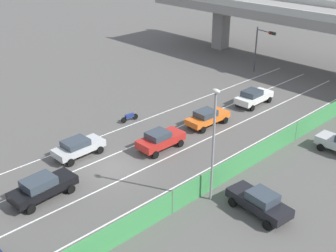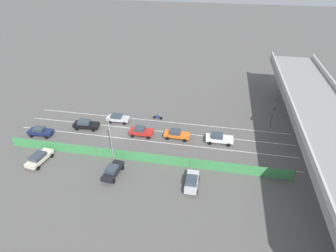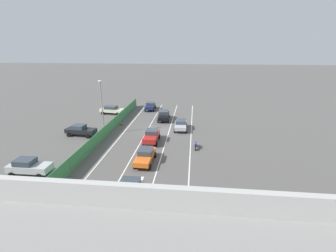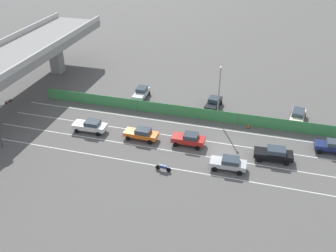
{
  "view_description": "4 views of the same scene",
  "coord_description": "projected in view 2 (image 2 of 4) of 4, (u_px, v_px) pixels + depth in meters",
  "views": [
    {
      "loc": [
        23.63,
        -16.78,
        17.3
      ],
      "look_at": [
        1.03,
        4.83,
        2.39
      ],
      "focal_mm": 45.25,
      "sensor_mm": 36.0,
      "label": 1
    },
    {
      "loc": [
        40.64,
        17.29,
        28.6
      ],
      "look_at": [
        -1.78,
        9.21,
        1.3
      ],
      "focal_mm": 30.04,
      "sensor_mm": 36.0,
      "label": 2
    },
    {
      "loc": [
        -5.45,
        36.18,
        12.86
      ],
      "look_at": [
        -1.65,
        0.67,
        1.09
      ],
      "focal_mm": 26.05,
      "sensor_mm": 36.0,
      "label": 3
    },
    {
      "loc": [
        -39.99,
        -3.87,
        27.48
      ],
      "look_at": [
        0.14,
        7.48,
        2.47
      ],
      "focal_mm": 40.29,
      "sensor_mm": 36.0,
      "label": 4
    }
  ],
  "objects": [
    {
      "name": "lane_line_mid_right",
      "position": [
        151.0,
        141.0,
        49.24
      ],
      "size": [
        0.14,
        49.55,
        0.01
      ],
      "primitive_type": "cube",
      "color": "silver",
      "rests_on": "ground"
    },
    {
      "name": "elevated_overpass",
      "position": [
        322.0,
        118.0,
        42.9
      ],
      "size": [
        54.21,
        9.29,
        8.35
      ],
      "color": "gray",
      "rests_on": "ground"
    },
    {
      "name": "ground_plane",
      "position": [
        117.0,
        132.0,
        51.76
      ],
      "size": [
        300.0,
        300.0,
        0.0
      ],
      "primitive_type": "plane",
      "color": "#565451"
    },
    {
      "name": "lane_line_right_edge",
      "position": [
        146.0,
        153.0,
        46.34
      ],
      "size": [
        0.14,
        49.55,
        0.01
      ],
      "primitive_type": "cube",
      "color": "silver",
      "rests_on": "ground"
    },
    {
      "name": "car_sedan_navy",
      "position": [
        40.0,
        131.0,
        50.37
      ],
      "size": [
        2.09,
        4.36,
        1.61
      ],
      "color": "navy",
      "rests_on": "ground"
    },
    {
      "name": "car_hatchback_white",
      "position": [
        219.0,
        138.0,
        48.5
      ],
      "size": [
        2.14,
        4.71,
        1.68
      ],
      "color": "silver",
      "rests_on": "ground"
    },
    {
      "name": "parked_sedan_dark",
      "position": [
        113.0,
        171.0,
        41.4
      ],
      "size": [
        4.61,
        2.31,
        1.68
      ],
      "color": "black",
      "rests_on": "ground"
    },
    {
      "name": "parked_sedan_cream",
      "position": [
        39.0,
        158.0,
        43.93
      ],
      "size": [
        4.89,
        2.58,
        1.64
      ],
      "color": "beige",
      "rests_on": "ground"
    },
    {
      "name": "lane_line_left_edge",
      "position": [
        159.0,
        121.0,
        55.04
      ],
      "size": [
        0.14,
        49.55,
        0.01
      ],
      "primitive_type": "cube",
      "color": "silver",
      "rests_on": "ground"
    },
    {
      "name": "traffic_light",
      "position": [
        274.0,
        111.0,
        50.1
      ],
      "size": [
        3.08,
        0.85,
        5.78
      ],
      "color": "#47474C",
      "rests_on": "ground"
    },
    {
      "name": "motorcycle",
      "position": [
        158.0,
        117.0,
        55.46
      ],
      "size": [
        0.6,
        1.95,
        0.93
      ],
      "color": "black",
      "rests_on": "ground"
    },
    {
      "name": "street_lamp",
      "position": [
        110.0,
        135.0,
        42.14
      ],
      "size": [
        0.6,
        0.36,
        8.18
      ],
      "color": "gray",
      "rests_on": "ground"
    },
    {
      "name": "car_sedan_silver",
      "position": [
        118.0,
        118.0,
        54.38
      ],
      "size": [
        2.11,
        4.31,
        1.55
      ],
      "color": "#B7BABC",
      "rests_on": "ground"
    },
    {
      "name": "car_sedan_black",
      "position": [
        86.0,
        124.0,
        52.34
      ],
      "size": [
        2.26,
        4.78,
        1.69
      ],
      "color": "black",
      "rests_on": "ground"
    },
    {
      "name": "car_sedan_red",
      "position": [
        141.0,
        131.0,
        50.33
      ],
      "size": [
        2.01,
        4.28,
        1.69
      ],
      "color": "red",
      "rests_on": "ground"
    },
    {
      "name": "parked_wagon_silver",
      "position": [
        192.0,
        182.0,
        39.4
      ],
      "size": [
        4.35,
        1.97,
        1.75
      ],
      "color": "#B2B5B7",
      "rests_on": "ground"
    },
    {
      "name": "green_fence",
      "position": [
        142.0,
        157.0,
        44.14
      ],
      "size": [
        0.1,
        45.65,
        1.76
      ],
      "color": "#3D8E4C",
      "rests_on": "ground"
    },
    {
      "name": "lane_line_mid_left",
      "position": [
        155.0,
        131.0,
        52.14
      ],
      "size": [
        0.14,
        49.55,
        0.01
      ],
      "primitive_type": "cube",
      "color": "silver",
      "rests_on": "ground"
    },
    {
      "name": "car_taxi_orange",
      "position": [
        177.0,
        134.0,
        49.65
      ],
      "size": [
        2.04,
        4.6,
        1.6
      ],
      "color": "orange",
      "rests_on": "ground"
    },
    {
      "name": "traffic_cone",
      "position": [
        89.0,
        151.0,
        46.43
      ],
      "size": [
        0.47,
        0.47,
        0.65
      ],
      "color": "orange",
      "rests_on": "ground"
    }
  ]
}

